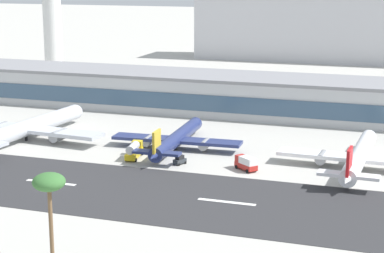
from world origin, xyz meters
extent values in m
plane|color=#B2AFA8|center=(0.00, 0.00, 0.00)|extent=(1400.00, 1400.00, 0.00)
cube|color=#2D2D30|center=(0.00, 2.23, 0.04)|extent=(800.00, 33.50, 0.08)
cube|color=white|center=(-0.79, 2.23, 0.09)|extent=(12.00, 1.20, 0.01)
cube|color=white|center=(39.19, 2.23, 0.09)|extent=(12.00, 1.20, 0.01)
cube|color=#B7BABC|center=(17.82, 87.32, 5.69)|extent=(203.89, 24.83, 11.38)
cube|color=#38516B|center=(17.82, 74.76, 5.12)|extent=(197.78, 0.30, 5.12)
cube|color=gray|center=(17.82, 87.32, 11.88)|extent=(205.93, 25.08, 1.00)
cylinder|color=silver|center=(-74.85, 133.11, 20.07)|extent=(7.71, 7.71, 40.14)
cube|color=#BCBCC1|center=(28.79, 228.98, 17.83)|extent=(134.77, 29.93, 35.66)
cylinder|color=silver|center=(-26.32, 35.56, 3.43)|extent=(8.53, 44.53, 4.43)
sphere|color=silver|center=(-24.26, 57.62, 3.43)|extent=(4.21, 4.21, 4.21)
cube|color=silver|center=(-26.40, 34.67, 2.99)|extent=(45.09, 10.77, 0.97)
cylinder|color=gray|center=(-16.40, 33.74, 2.22)|extent=(3.44, 6.44, 2.88)
cylinder|color=black|center=(-26.53, 33.35, 0.61)|extent=(0.80, 0.80, 1.22)
cylinder|color=navy|center=(15.43, 38.80, 2.79)|extent=(5.35, 36.18, 3.60)
sphere|color=navy|center=(14.55, 56.80, 2.79)|extent=(3.42, 3.42, 3.42)
cone|color=navy|center=(16.30, 20.80, 2.79)|extent=(3.56, 6.64, 3.24)
cube|color=navy|center=(15.46, 38.08, 2.43)|extent=(34.35, 7.06, 0.79)
cylinder|color=gray|center=(23.13, 38.46, 1.80)|extent=(2.59, 5.15, 2.34)
cylinder|color=gray|center=(7.79, 37.71, 1.80)|extent=(2.59, 5.15, 2.34)
cube|color=navy|center=(16.23, 22.24, 3.15)|extent=(11.73, 3.53, 0.63)
cube|color=gold|center=(16.23, 22.24, 5.68)|extent=(0.81, 4.89, 5.77)
cylinder|color=black|center=(15.51, 37.00, 0.50)|extent=(0.65, 0.65, 0.99)
cylinder|color=white|center=(62.03, 35.41, 3.02)|extent=(5.23, 39.06, 3.90)
sphere|color=white|center=(62.70, 54.88, 3.02)|extent=(3.70, 3.70, 3.70)
cone|color=white|center=(61.37, 15.95, 3.02)|extent=(3.74, 7.13, 3.51)
cube|color=white|center=(62.00, 34.63, 2.63)|extent=(38.27, 7.14, 0.86)
cylinder|color=gray|center=(53.44, 34.93, 1.95)|extent=(2.72, 5.54, 2.53)
cube|color=white|center=(61.42, 17.51, 3.41)|extent=(13.05, 3.65, 0.69)
cube|color=red|center=(61.42, 17.51, 6.14)|extent=(0.80, 5.28, 6.23)
cylinder|color=black|center=(61.96, 33.47, 0.54)|extent=(0.70, 0.70, 1.07)
cube|color=gold|center=(8.49, 26.48, 1.15)|extent=(3.82, 8.79, 1.40)
cylinder|color=silver|center=(8.64, 25.47, 2.90)|extent=(2.93, 6.03, 2.10)
cube|color=gold|center=(8.01, 29.67, 2.75)|extent=(2.67, 2.37, 1.80)
cylinder|color=black|center=(9.34, 29.61, 0.45)|extent=(0.41, 0.93, 0.90)
cylinder|color=black|center=(6.76, 29.23, 0.45)|extent=(0.41, 0.93, 0.90)
cylinder|color=black|center=(10.21, 23.73, 0.45)|extent=(0.41, 0.93, 0.90)
cylinder|color=black|center=(7.64, 23.34, 0.45)|extent=(0.41, 0.93, 0.90)
cube|color=#B2231E|center=(37.30, 25.27, 1.05)|extent=(6.16, 5.66, 1.20)
cube|color=silver|center=(37.86, 24.81, 2.45)|extent=(4.80, 4.52, 1.60)
cube|color=#B2231E|center=(35.63, 26.64, 2.40)|extent=(2.70, 2.77, 1.50)
cylinder|color=black|center=(36.44, 27.53, 0.45)|extent=(0.87, 0.79, 0.90)
cylinder|color=black|center=(34.92, 25.67, 0.45)|extent=(0.87, 0.79, 0.90)
cylinder|color=black|center=(39.69, 24.87, 0.45)|extent=(0.87, 0.79, 0.90)
cylinder|color=black|center=(38.17, 23.01, 0.45)|extent=(0.87, 0.79, 0.90)
cube|color=#2D3338|center=(21.03, 25.01, 0.80)|extent=(2.73, 3.57, 1.00)
cube|color=black|center=(21.03, 25.01, 1.75)|extent=(1.93, 2.27, 0.90)
cylinder|color=black|center=(19.85, 24.29, 0.30)|extent=(0.49, 0.66, 0.60)
cylinder|color=black|center=(21.33, 23.66, 0.30)|extent=(0.49, 0.66, 0.60)
cylinder|color=black|center=(20.73, 26.35, 0.30)|extent=(0.49, 0.66, 0.60)
cylinder|color=black|center=(22.20, 25.72, 0.30)|extent=(0.49, 0.66, 0.60)
cylinder|color=brown|center=(20.40, -33.78, 6.60)|extent=(0.66, 0.66, 13.21)
ellipsoid|color=#386B33|center=(20.40, -33.78, 13.21)|extent=(5.23, 5.23, 2.88)
camera|label=1|loc=(74.01, -122.61, 45.49)|focal=63.62mm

